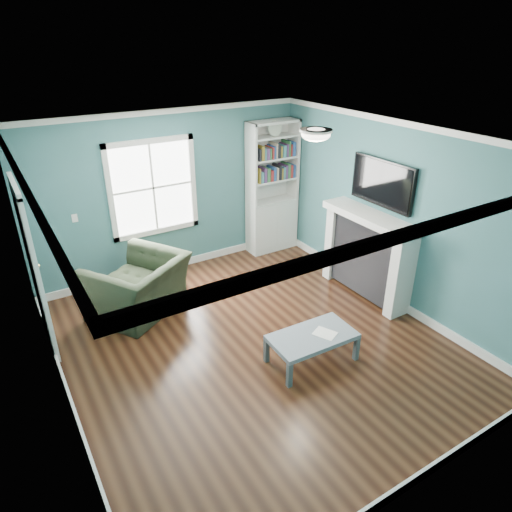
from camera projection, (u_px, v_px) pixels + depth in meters
floor at (254, 343)px, 5.87m from camera, size 5.00×5.00×0.00m
room_walls at (254, 230)px, 5.17m from camera, size 5.00×5.00×5.00m
trim at (254, 257)px, 5.32m from camera, size 4.50×5.00×2.60m
window at (153, 188)px, 6.99m from camera, size 1.40×0.06×1.50m
bookshelf at (272, 200)px, 8.05m from camera, size 0.90×0.35×2.31m
fireplace at (367, 256)px, 6.72m from camera, size 0.44×1.58×1.30m
tv at (382, 183)px, 6.29m from camera, size 0.06×1.10×0.65m
door at (33, 268)px, 5.42m from camera, size 0.12×0.98×2.17m
ceiling_fixture at (316, 134)px, 5.24m from camera, size 0.38×0.38×0.15m
light_switch at (75, 218)px, 6.53m from camera, size 0.08×0.01×0.12m
recliner at (137, 278)px, 6.32m from camera, size 1.47×1.34×1.08m
coffee_table at (312, 338)px, 5.43m from camera, size 1.04×0.59×0.37m
paper_sheet at (325, 333)px, 5.43m from camera, size 0.29×0.32×0.00m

